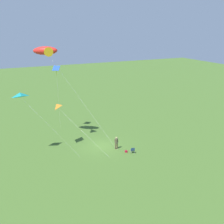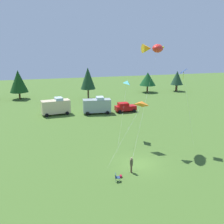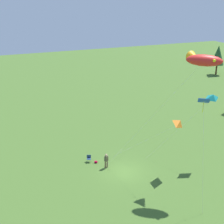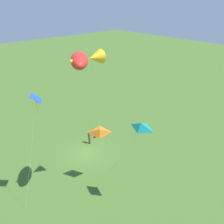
{
  "view_description": "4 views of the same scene",
  "coord_description": "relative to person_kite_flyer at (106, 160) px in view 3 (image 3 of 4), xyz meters",
  "views": [
    {
      "loc": [
        -30.58,
        12.64,
        15.93
      ],
      "look_at": [
        -3.15,
        -0.18,
        5.92
      ],
      "focal_mm": 42.0,
      "sensor_mm": 36.0,
      "label": 1
    },
    {
      "loc": [
        -10.69,
        -25.67,
        13.49
      ],
      "look_at": [
        -3.69,
        -1.15,
        6.79
      ],
      "focal_mm": 42.0,
      "sensor_mm": 36.0,
      "label": 2
    },
    {
      "loc": [
        27.22,
        -13.16,
        18.54
      ],
      "look_at": [
        -1.89,
        -0.71,
        6.58
      ],
      "focal_mm": 50.0,
      "sensor_mm": 36.0,
      "label": 3
    },
    {
      "loc": [
        15.24,
        21.45,
        17.36
      ],
      "look_at": [
        -3.31,
        0.84,
        4.67
      ],
      "focal_mm": 42.0,
      "sensor_mm": 36.0,
      "label": 4
    }
  ],
  "objects": [
    {
      "name": "kite_large_fish",
      "position": [
        5.67,
        7.38,
        11.84
      ],
      "size": [
        7.75,
        9.1,
        13.45
      ],
      "color": "red",
      "rests_on": "ground"
    },
    {
      "name": "ground_plane",
      "position": [
        1.64,
        1.54,
        -1.02
      ],
      "size": [
        160.0,
        160.0,
        0.0
      ],
      "primitive_type": "plane",
      "color": "#416426"
    },
    {
      "name": "kite_diamond_blue",
      "position": [
        8.88,
        5.43,
        8.8
      ],
      "size": [
        2.68,
        1.26,
        10.39
      ],
      "color": "blue",
      "rests_on": "ground"
    },
    {
      "name": "backpack_on_grass",
      "position": [
        -1.43,
        -0.74,
        -0.91
      ],
      "size": [
        0.36,
        0.39,
        0.22
      ],
      "primitive_type": "cube",
      "rotation": [
        0.0,
        0.0,
        0.98
      ],
      "color": "#A10825",
      "rests_on": "ground"
    },
    {
      "name": "kite_delta_orange",
      "position": [
        3.87,
        6.88,
        4.88
      ],
      "size": [
        6.98,
        5.97,
        6.4
      ],
      "color": "orange",
      "rests_on": "ground"
    },
    {
      "name": "person_kite_flyer",
      "position": [
        0.0,
        0.0,
        0.0
      ],
      "size": [
        0.39,
        0.51,
        1.74
      ],
      "rotation": [
        0.0,
        0.0,
        6.13
      ],
      "color": "brown",
      "rests_on": "ground"
    },
    {
      "name": "kite_delta_teal",
      "position": [
        3.37,
        11.3,
        7.02
      ],
      "size": [
        4.04,
        6.95,
        8.44
      ],
      "color": "teal",
      "rests_on": "ground"
    },
    {
      "name": "folding_chair",
      "position": [
        -2.06,
        -1.38,
        -0.53
      ],
      "size": [
        0.61,
        0.61,
        0.82
      ],
      "rotation": [
        0.0,
        0.0,
        5.94
      ],
      "color": "navy",
      "rests_on": "ground"
    }
  ]
}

